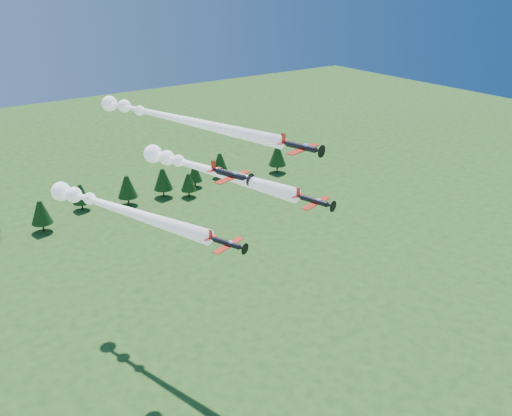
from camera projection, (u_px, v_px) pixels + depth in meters
ground at (263, 405)px, 112.98m from camera, size 600.00×600.00×0.00m
plane_lead at (203, 168)px, 105.54m from camera, size 14.95×43.28×3.70m
plane_left at (113, 207)px, 101.20m from camera, size 18.60×42.93×3.70m
plane_right at (172, 117)px, 121.50m from camera, size 20.22×60.29×3.70m
plane_slot at (231, 175)px, 100.30m from camera, size 8.35×9.26×2.93m
treeline at (59, 203)px, 191.32m from camera, size 174.13×17.97×11.49m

